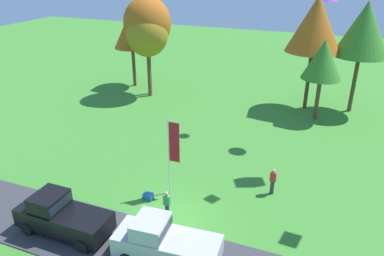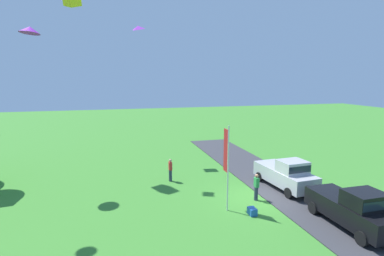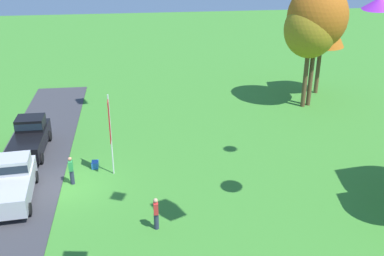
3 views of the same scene
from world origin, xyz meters
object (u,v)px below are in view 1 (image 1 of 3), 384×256
(person_watching_sky, at_px, (273,181))
(tree_far_left, at_px, (147,34))
(tree_left_of_center, at_px, (364,29))
(person_on_lawn, at_px, (167,205))
(tree_center_back, at_px, (147,24))
(tree_lone_near, at_px, (316,24))
(cooler_box, at_px, (148,196))
(car_pickup_by_flagpole, at_px, (61,215))
(car_pickup_far_end, at_px, (163,241))
(tree_right_of_center, at_px, (131,30))
(tree_far_right, at_px, (323,60))
(flag_banner, at_px, (173,147))

(person_watching_sky, relative_size, tree_far_left, 0.20)
(tree_left_of_center, bearing_deg, person_on_lawn, -113.49)
(tree_center_back, bearing_deg, tree_left_of_center, 7.71)
(tree_far_left, xyz_separation_m, tree_lone_near, (15.40, 2.47, 1.49))
(tree_lone_near, bearing_deg, cooler_box, -109.97)
(car_pickup_by_flagpole, bearing_deg, tree_lone_near, 67.38)
(car_pickup_far_end, bearing_deg, tree_center_back, 119.19)
(car_pickup_by_flagpole, bearing_deg, tree_center_back, 105.73)
(person_watching_sky, height_order, tree_right_of_center, tree_right_of_center)
(car_pickup_far_end, xyz_separation_m, tree_far_right, (5.04, 20.52, 4.26))
(tree_far_right, bearing_deg, person_on_lawn, -109.44)
(person_watching_sky, bearing_deg, tree_far_left, 139.36)
(tree_center_back, bearing_deg, person_watching_sky, -41.38)
(tree_lone_near, distance_m, tree_far_right, 3.67)
(tree_right_of_center, distance_m, flag_banner, 22.08)
(person_on_lawn, distance_m, tree_far_left, 21.14)
(tree_far_left, height_order, tree_lone_near, tree_lone_near)
(car_pickup_by_flagpole, distance_m, tree_lone_near, 25.99)
(tree_lone_near, bearing_deg, flag_banner, -107.89)
(car_pickup_by_flagpole, relative_size, tree_far_right, 0.71)
(tree_left_of_center, bearing_deg, person_watching_sky, -104.27)
(car_pickup_far_end, height_order, tree_far_right, tree_far_right)
(person_watching_sky, height_order, tree_far_right, tree_far_right)
(tree_right_of_center, bearing_deg, car_pickup_far_end, -57.28)
(tree_far_right, bearing_deg, cooler_box, -116.00)
(person_on_lawn, bearing_deg, tree_far_right, 70.56)
(tree_right_of_center, bearing_deg, person_watching_sky, -40.04)
(car_pickup_by_flagpole, height_order, person_on_lawn, car_pickup_by_flagpole)
(car_pickup_far_end, xyz_separation_m, flag_banner, (-1.86, 5.19, 2.06))
(flag_banner, bearing_deg, car_pickup_by_flagpole, -125.93)
(tree_right_of_center, xyz_separation_m, tree_lone_near, (18.58, 0.07, 1.67))
(person_watching_sky, xyz_separation_m, tree_center_back, (-15.48, 13.64, 6.39))
(car_pickup_by_flagpole, height_order, cooler_box, car_pickup_by_flagpole)
(person_on_lawn, xyz_separation_m, tree_center_back, (-10.58, 18.17, 6.39))
(car_pickup_by_flagpole, distance_m, car_pickup_far_end, 5.78)
(person_on_lawn, distance_m, tree_far_right, 19.23)
(person_on_lawn, relative_size, tree_right_of_center, 0.21)
(tree_right_of_center, xyz_separation_m, cooler_box, (11.71, -18.85, -5.98))
(car_pickup_by_flagpole, bearing_deg, cooler_box, 56.85)
(person_watching_sky, relative_size, tree_left_of_center, 0.17)
(tree_far_left, xyz_separation_m, cooler_box, (8.52, -16.44, -6.16))
(person_on_lawn, bearing_deg, tree_lone_near, 75.85)
(car_pickup_by_flagpole, xyz_separation_m, flag_banner, (3.92, 5.40, 2.06))
(car_pickup_far_end, bearing_deg, person_watching_sky, 63.33)
(car_pickup_by_flagpole, height_order, tree_center_back, tree_center_back)
(tree_center_back, relative_size, tree_far_left, 1.14)
(flag_banner, height_order, cooler_box, flag_banner)
(tree_left_of_center, xyz_separation_m, flag_banner, (-9.72, -18.51, -4.37))
(tree_left_of_center, height_order, cooler_box, tree_left_of_center)
(tree_right_of_center, bearing_deg, tree_far_right, -6.86)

